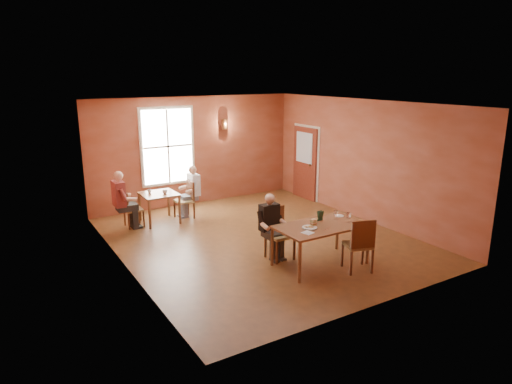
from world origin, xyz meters
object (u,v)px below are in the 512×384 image
chair_diner_main (280,234)px  chair_empty (358,244)px  chair_diner_white (184,200)px  diner_maroon (132,199)px  second_table (160,208)px  chair_diner_maroon (133,209)px  diner_main (281,229)px  main_table (320,245)px  diner_white (185,194)px

chair_diner_main → chair_empty: size_ratio=0.99×
chair_diner_white → diner_maroon: size_ratio=0.69×
second_table → chair_diner_maroon: 0.65m
diner_main → chair_empty: diner_main is taller
chair_empty → diner_main: bearing=147.8°
main_table → chair_diner_white: bearing=105.0°
main_table → chair_empty: (0.44, -0.56, 0.12)m
chair_empty → diner_maroon: bearing=140.9°
second_table → diner_maroon: size_ratio=0.61×
chair_empty → chair_diner_maroon: 5.47m
main_table → diner_main: (-0.50, 0.62, 0.23)m
main_table → diner_maroon: 4.79m
main_table → diner_maroon: bearing=120.6°
chair_diner_main → second_table: (-1.25, 3.46, -0.15)m
chair_diner_white → diner_maroon: diner_maroon is taller
diner_main → second_table: diner_main is taller
diner_white → diner_maroon: 1.36m
diner_main → second_table: 3.72m
chair_diner_main → diner_white: bearing=-80.6°
diner_maroon → main_table: bearing=30.6°
main_table → chair_diner_main: bearing=127.6°
chair_empty → chair_diner_white: (-1.54, 4.67, -0.05)m
diner_main → diner_maroon: diner_maroon is taller
second_table → diner_white: bearing=0.0°
second_table → chair_diner_white: bearing=0.0°
second_table → diner_maroon: 0.75m
chair_empty → diner_maroon: (-2.87, 4.67, 0.17)m
second_table → diner_white: diner_white is taller
chair_empty → diner_maroon: 5.48m
chair_diner_main → diner_main: bearing=90.0°
diner_main → chair_empty: bearing=128.5°
chair_empty → second_table: chair_empty is taller
chair_diner_main → chair_empty: chair_empty is taller
chair_diner_main → diner_main: 0.12m
diner_maroon → chair_diner_main: bearing=29.1°
chair_diner_white → diner_main: bearing=-170.2°
diner_white → diner_maroon: size_ratio=0.92×
chair_diner_main → chair_diner_maroon: (-1.90, 3.46, -0.07)m
chair_diner_main → chair_diner_white: size_ratio=1.09×
diner_main → diner_maroon: bearing=-61.1°
diner_main → chair_diner_white: 3.55m
diner_main → chair_diner_maroon: (-1.90, 3.49, -0.18)m
diner_main → diner_white: 3.54m
main_table → chair_empty: 0.72m
second_table → chair_diner_white: 0.66m
diner_maroon → chair_diner_maroon: bearing=90.0°
second_table → diner_main: bearing=-70.3°
main_table → diner_main: bearing=128.9°
chair_diner_main → chair_diner_maroon: bearing=-61.2°
diner_main → second_table: bearing=-70.3°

